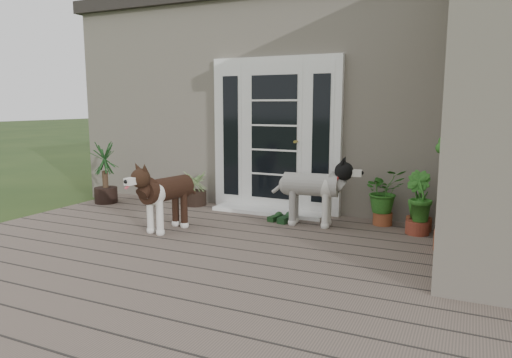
% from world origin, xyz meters
% --- Properties ---
extents(deck, '(6.20, 4.60, 0.12)m').
position_xyz_m(deck, '(0.00, 0.40, 0.06)').
color(deck, '#6B5B4C').
rests_on(deck, ground).
extents(house_main, '(7.40, 4.00, 3.10)m').
position_xyz_m(house_main, '(0.00, 4.65, 1.55)').
color(house_main, '#665E54').
rests_on(house_main, ground).
extents(roof_main, '(7.60, 4.20, 0.20)m').
position_xyz_m(roof_main, '(0.00, 4.65, 3.20)').
color(roof_main, '#2D2826').
rests_on(roof_main, house_main).
extents(door_unit, '(1.90, 0.14, 2.15)m').
position_xyz_m(door_unit, '(-0.20, 2.60, 1.19)').
color(door_unit, white).
rests_on(door_unit, deck).
extents(door_step, '(1.60, 0.40, 0.05)m').
position_xyz_m(door_step, '(-0.20, 2.40, 0.14)').
color(door_step, white).
rests_on(door_step, deck).
extents(brindle_dog, '(0.53, 0.94, 0.74)m').
position_xyz_m(brindle_dog, '(-0.94, 1.04, 0.49)').
color(brindle_dog, '#331C12').
rests_on(brindle_dog, deck).
extents(white_dog, '(0.94, 0.48, 0.76)m').
position_xyz_m(white_dog, '(0.54, 1.99, 0.50)').
color(white_dog, silver).
rests_on(white_dog, deck).
extents(spider_plant, '(0.64, 0.64, 0.59)m').
position_xyz_m(spider_plant, '(-1.41, 2.40, 0.41)').
color(spider_plant, '#9AAD6A').
rests_on(spider_plant, deck).
extents(yucca, '(0.76, 0.76, 0.94)m').
position_xyz_m(yucca, '(-2.75, 1.96, 0.59)').
color(yucca, black).
rests_on(yucca, deck).
extents(herb_a, '(0.71, 0.71, 0.64)m').
position_xyz_m(herb_a, '(1.36, 2.40, 0.44)').
color(herb_a, '#215117').
rests_on(herb_a, deck).
extents(herb_b, '(0.49, 0.49, 0.53)m').
position_xyz_m(herb_b, '(1.80, 2.14, 0.38)').
color(herb_b, '#1F5618').
rests_on(herb_b, deck).
extents(herb_c, '(0.41, 0.41, 0.52)m').
position_xyz_m(herb_c, '(1.80, 2.31, 0.38)').
color(herb_c, '#184C15').
rests_on(herb_c, deck).
extents(sapling, '(0.44, 0.44, 1.48)m').
position_xyz_m(sapling, '(2.16, 1.59, 0.86)').
color(sapling, '#225618').
rests_on(sapling, deck).
extents(clog_left, '(0.20, 0.35, 0.10)m').
position_xyz_m(clog_left, '(0.21, 2.01, 0.17)').
color(clog_left, '#143317').
rests_on(clog_left, deck).
extents(clog_right, '(0.19, 0.30, 0.08)m').
position_xyz_m(clog_right, '(0.05, 2.03, 0.16)').
color(clog_right, '#153515').
rests_on(clog_right, deck).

